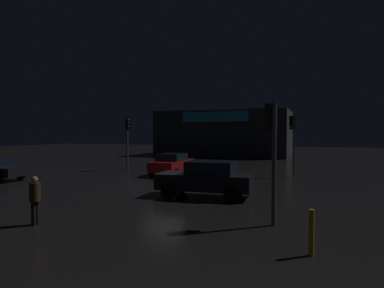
# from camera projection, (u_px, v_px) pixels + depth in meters

# --- Properties ---
(ground_plane) EXTENTS (120.00, 120.00, 0.00)m
(ground_plane) POSITION_uv_depth(u_px,v_px,m) (166.00, 186.00, 18.57)
(ground_plane) COLOR black
(store_building) EXTENTS (16.85, 9.35, 5.85)m
(store_building) POSITION_uv_depth(u_px,v_px,m) (225.00, 133.00, 44.66)
(store_building) COLOR #33383D
(store_building) RESTS_ON ground
(traffic_signal_main) EXTENTS (0.42, 0.42, 4.18)m
(traffic_signal_main) POSITION_uv_depth(u_px,v_px,m) (127.00, 134.00, 26.74)
(traffic_signal_main) COLOR #595B60
(traffic_signal_main) RESTS_ON ground
(traffic_signal_cross_left) EXTENTS (0.43, 0.42, 3.89)m
(traffic_signal_cross_left) POSITION_uv_depth(u_px,v_px,m) (272.00, 138.00, 10.65)
(traffic_signal_cross_left) COLOR #595B60
(traffic_signal_cross_left) RESTS_ON ground
(traffic_signal_cross_right) EXTENTS (0.42, 0.42, 4.11)m
(traffic_signal_cross_right) POSITION_uv_depth(u_px,v_px,m) (293.00, 131.00, 22.26)
(traffic_signal_cross_right) COLOR #595B60
(traffic_signal_cross_right) RESTS_ON ground
(car_near) EXTENTS (4.45, 2.21, 1.66)m
(car_near) POSITION_uv_depth(u_px,v_px,m) (206.00, 178.00, 15.42)
(car_near) COLOR black
(car_near) RESTS_ON ground
(car_crossing) EXTENTS (2.06, 4.27, 1.52)m
(car_crossing) POSITION_uv_depth(u_px,v_px,m) (172.00, 164.00, 23.72)
(car_crossing) COLOR #A51414
(car_crossing) RESTS_ON ground
(pedestrian) EXTENTS (0.38, 0.38, 1.57)m
(pedestrian) POSITION_uv_depth(u_px,v_px,m) (35.00, 197.00, 10.67)
(pedestrian) COLOR black
(pedestrian) RESTS_ON ground
(bollard_kerb_a) EXTENTS (0.13, 0.13, 1.12)m
(bollard_kerb_a) POSITION_uv_depth(u_px,v_px,m) (311.00, 233.00, 8.00)
(bollard_kerb_a) COLOR gold
(bollard_kerb_a) RESTS_ON ground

